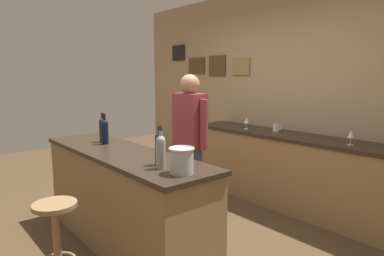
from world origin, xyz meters
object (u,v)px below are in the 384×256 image
(wine_bottle_a, at_px, (103,129))
(wine_bottle_c, at_px, (160,148))
(wine_bottle_d, at_px, (161,151))
(wine_glass_b, at_px, (351,135))
(bar_stool, at_px, (56,231))
(coffee_mug, at_px, (276,128))
(wine_glass_a, at_px, (247,121))
(ice_bucket, at_px, (182,160))
(bartender, at_px, (190,139))
(wine_bottle_b, at_px, (105,131))

(wine_bottle_a, relative_size, wine_bottle_c, 1.00)
(wine_bottle_a, height_order, wine_bottle_d, same)
(wine_bottle_a, distance_m, wine_glass_b, 2.55)
(bar_stool, distance_m, wine_bottle_c, 0.98)
(coffee_mug, bearing_deg, wine_glass_a, -158.89)
(wine_bottle_d, distance_m, ice_bucket, 0.21)
(wine_glass_b, bearing_deg, wine_bottle_a, -131.87)
(bartender, relative_size, wine_glass_a, 10.45)
(bartender, distance_m, wine_glass_a, 1.17)
(wine_bottle_b, relative_size, wine_glass_b, 1.97)
(wine_glass_b, bearing_deg, wine_glass_a, 179.96)
(bartender, height_order, wine_bottle_c, bartender)
(bar_stool, bearing_deg, wine_bottle_d, 55.50)
(ice_bucket, bearing_deg, wine_bottle_a, 176.24)
(wine_glass_b, bearing_deg, wine_bottle_d, -102.88)
(wine_bottle_d, relative_size, wine_glass_a, 1.97)
(wine_bottle_c, xyz_separation_m, coffee_mug, (-0.46, 2.12, -0.11))
(bar_stool, xyz_separation_m, wine_bottle_a, (-0.79, 0.78, 0.60))
(wine_bottle_d, xyz_separation_m, wine_glass_a, (-0.93, 2.03, -0.05))
(wine_glass_b, distance_m, coffee_mug, 1.03)
(wine_bottle_a, bearing_deg, wine_bottle_c, -3.80)
(wine_glass_a, height_order, coffee_mug, wine_glass_a)
(wine_bottle_b, xyz_separation_m, wine_bottle_c, (1.03, -0.04, 0.00))
(wine_bottle_a, bearing_deg, wine_bottle_b, -16.28)
(bartender, relative_size, coffee_mug, 12.96)
(bar_stool, xyz_separation_m, wine_bottle_d, (0.44, 0.65, 0.60))
(bartender, distance_m, wine_bottle_b, 0.89)
(wine_bottle_c, height_order, wine_glass_a, wine_bottle_c)
(wine_bottle_d, distance_m, coffee_mug, 2.25)
(wine_glass_a, distance_m, wine_glass_b, 1.39)
(wine_glass_a, bearing_deg, wine_glass_b, -0.04)
(bar_stool, relative_size, ice_bucket, 3.62)
(wine_bottle_d, bearing_deg, bar_stool, -124.50)
(wine_bottle_b, xyz_separation_m, wine_bottle_d, (1.12, -0.10, 0.00))
(wine_bottle_d, xyz_separation_m, wine_glass_b, (0.46, 2.03, -0.05))
(wine_bottle_a, relative_size, wine_bottle_d, 1.00)
(wine_bottle_b, relative_size, ice_bucket, 1.63)
(wine_bottle_b, height_order, wine_glass_b, wine_bottle_b)
(wine_bottle_a, xyz_separation_m, wine_glass_a, (0.31, 1.90, -0.05))
(wine_bottle_a, relative_size, wine_glass_a, 1.97)
(wine_bottle_d, bearing_deg, wine_glass_a, 114.52)
(wine_bottle_b, relative_size, wine_bottle_d, 1.00)
(wine_glass_b, bearing_deg, wine_bottle_c, -105.84)
(bartender, height_order, wine_glass_b, bartender)
(wine_bottle_d, xyz_separation_m, ice_bucket, (0.20, 0.04, -0.04))
(ice_bucket, bearing_deg, bar_stool, -133.23)
(wine_bottle_b, bearing_deg, wine_bottle_c, -2.35)
(wine_bottle_c, distance_m, ice_bucket, 0.30)
(ice_bucket, relative_size, coffee_mug, 1.50)
(wine_bottle_b, bearing_deg, bartender, 63.28)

